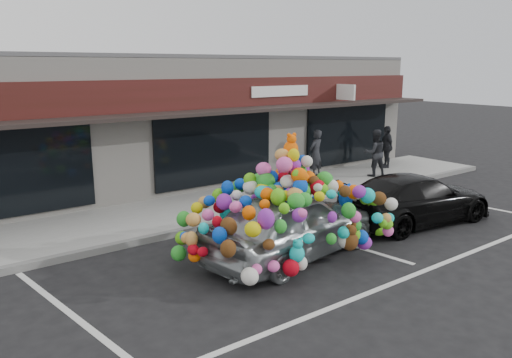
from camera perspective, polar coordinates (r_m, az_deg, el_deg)
ground at (r=10.12m, az=-2.45°, el=-10.32°), size 90.00×90.00×0.00m
shop_building at (r=17.07m, az=-18.79°, el=6.05°), size 24.00×7.20×4.31m
sidewalk at (r=13.40m, az=-12.16°, el=-4.40°), size 26.00×3.00×0.15m
kerb at (r=12.11m, az=-9.17°, el=-6.14°), size 26.00×0.18×0.16m
parking_stripe_left at (r=9.08m, az=-20.69°, el=-14.01°), size 0.73×4.37×0.01m
parking_stripe_mid at (r=11.94m, az=8.24°, el=-6.75°), size 0.73×4.37×0.01m
parking_stripe_right at (r=16.07m, az=22.07°, el=-2.45°), size 0.73×4.37×0.01m
lane_line at (r=9.85m, az=15.32°, el=-11.44°), size 14.00×0.12×0.01m
toy_car at (r=10.51m, az=4.08°, el=-4.21°), size 3.10×4.81×2.66m
black_sedan at (r=13.44m, az=17.73°, el=-2.16°), size 2.29×4.60×1.28m
pedestrian_a at (r=17.51m, az=6.85°, el=2.90°), size 0.68×0.53×1.67m
pedestrian_b at (r=18.07m, az=13.42°, el=2.92°), size 0.99×0.89×1.66m
pedestrian_c at (r=19.74m, az=14.69°, el=3.59°), size 1.01×0.79×1.60m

